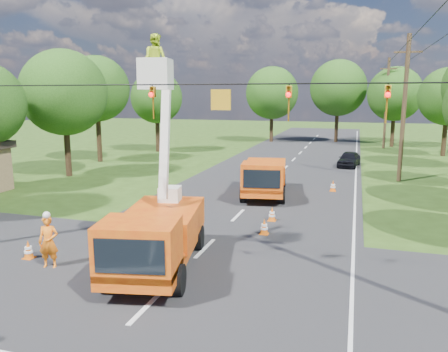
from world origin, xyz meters
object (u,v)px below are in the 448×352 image
(traffic_cone_4, at_px, (28,250))
(tree_far_c, at_px, (395,94))
(tree_left_e, at_px, (96,89))
(traffic_cone_7, at_px, (333,186))
(ground_worker, at_px, (49,242))
(distant_car, at_px, (349,159))
(tree_far_a, at_px, (272,93))
(tree_far_b, at_px, (338,88))
(tree_left_f, at_px, (157,98))
(tree_right_e, at_px, (448,97))
(pole_right_far, at_px, (386,103))
(tree_left_d, at_px, (64,93))
(traffic_cone_2, at_px, (264,227))
(traffic_cone_3, at_px, (272,214))
(second_truck, at_px, (264,176))
(pole_right_mid, at_px, (404,108))
(bucket_truck, at_px, (156,224))

(traffic_cone_4, bearing_deg, tree_far_c, 69.80)
(traffic_cone_4, height_order, tree_left_e, tree_left_e)
(traffic_cone_7, bearing_deg, tree_far_c, 78.91)
(ground_worker, height_order, distant_car, ground_worker)
(traffic_cone_4, distance_m, tree_far_c, 44.96)
(tree_far_a, xyz_separation_m, tree_far_b, (8.00, 2.00, 0.62))
(tree_left_e, bearing_deg, tree_left_f, 75.96)
(traffic_cone_7, xyz_separation_m, tree_far_a, (-9.24, 27.82, 5.83))
(distant_car, bearing_deg, traffic_cone_4, -104.84)
(traffic_cone_7, bearing_deg, tree_right_e, 64.25)
(pole_right_far, relative_size, tree_far_a, 1.05)
(tree_left_f, relative_size, tree_far_c, 0.92)
(traffic_cone_4, relative_size, tree_left_d, 0.08)
(traffic_cone_2, xyz_separation_m, traffic_cone_3, (-0.05, 2.12, 0.00))
(traffic_cone_4, distance_m, tree_left_e, 25.18)
(ground_worker, distance_m, tree_far_a, 43.63)
(distant_car, relative_size, tree_far_a, 0.40)
(traffic_cone_3, xyz_separation_m, pole_right_far, (6.70, 32.40, 4.75))
(tree_far_b, bearing_deg, traffic_cone_2, -91.66)
(traffic_cone_4, distance_m, tree_left_f, 31.60)
(tree_far_b, height_order, tree_far_c, tree_far_b)
(traffic_cone_3, height_order, pole_right_far, pole_right_far)
(tree_left_e, bearing_deg, tree_far_c, 37.25)
(distant_car, distance_m, tree_left_e, 22.84)
(second_truck, xyz_separation_m, pole_right_far, (8.13, 27.34, 3.90))
(traffic_cone_2, bearing_deg, pole_right_mid, 65.41)
(ground_worker, xyz_separation_m, pole_right_mid, (13.10, 20.31, 4.16))
(bucket_truck, xyz_separation_m, traffic_cone_7, (5.14, 14.57, -1.31))
(traffic_cone_2, bearing_deg, tree_far_b, 88.34)
(traffic_cone_3, relative_size, tree_left_e, 0.08)
(tree_left_d, distance_m, tree_left_f, 15.01)
(traffic_cone_7, distance_m, tree_far_b, 30.53)
(bucket_truck, xyz_separation_m, tree_left_f, (-13.90, 29.39, 4.02))
(ground_worker, height_order, tree_left_f, tree_left_f)
(second_truck, distance_m, tree_far_c, 31.11)
(pole_right_far, bearing_deg, second_truck, -106.57)
(second_truck, relative_size, traffic_cone_2, 9.11)
(tree_left_e, xyz_separation_m, tree_far_b, (19.80, 23.00, 0.32))
(traffic_cone_3, xyz_separation_m, tree_left_f, (-16.60, 22.40, 5.33))
(second_truck, xyz_separation_m, tree_left_f, (-15.17, 17.34, 4.48))
(second_truck, xyz_separation_m, tree_far_c, (9.13, 29.34, 4.85))
(traffic_cone_3, xyz_separation_m, traffic_cone_7, (2.44, 7.58, 0.00))
(tree_left_f, relative_size, tree_far_a, 0.88)
(second_truck, height_order, traffic_cone_3, second_truck)
(bucket_truck, distance_m, pole_right_mid, 21.82)
(traffic_cone_3, relative_size, tree_far_a, 0.07)
(tree_left_e, relative_size, tree_right_e, 1.09)
(second_truck, height_order, tree_left_d, tree_left_d)
(pole_right_mid, distance_m, tree_left_e, 25.42)
(tree_left_d, relative_size, tree_left_e, 0.98)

